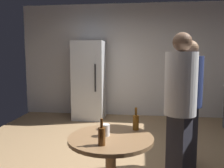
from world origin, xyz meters
The scene contains 9 objects.
ground_plane centered at (0.00, 0.00, -0.05)m, with size 5.20×5.20×0.10m, color #9E7C56.
wall_back centered at (0.00, 2.63, 1.35)m, with size 5.32×0.06×2.70m, color silver.
refrigerator centered at (-0.91, 2.20, 0.90)m, with size 0.70×0.68×1.80m.
foreground_table centered at (0.02, -1.09, 0.63)m, with size 0.80×0.80×0.73m.
beer_bottle_amber centered at (0.24, -0.85, 0.82)m, with size 0.06×0.06×0.23m.
beer_bottle_brown centered at (-0.03, -1.31, 0.82)m, with size 0.06×0.06×0.23m.
plastic_cup_white centered at (-0.03, -1.07, 0.79)m, with size 0.08×0.08×0.11m, color white.
person_in_navy_shirt centered at (0.91, -0.06, 0.98)m, with size 0.44×0.44×1.67m.
person_in_white_shirt centered at (0.71, -0.63, 1.01)m, with size 0.48×0.48×1.73m.
Camera 1 is at (0.30, -3.23, 1.50)m, focal length 38.40 mm.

